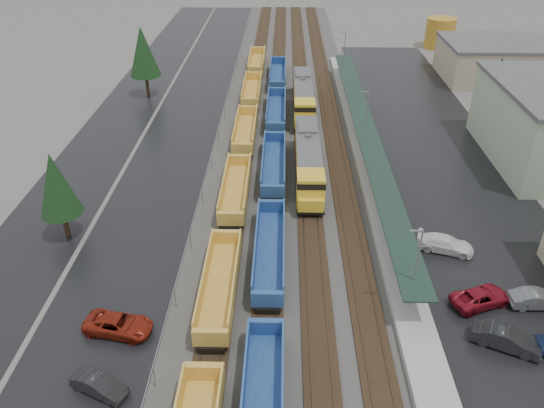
{
  "coord_description": "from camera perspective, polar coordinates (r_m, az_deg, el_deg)",
  "views": [
    {
      "loc": [
        -0.87,
        -12.48,
        29.96
      ],
      "look_at": [
        -1.96,
        33.19,
        2.0
      ],
      "focal_mm": 35.0,
      "sensor_mm": 36.0,
      "label": 1
    }
  ],
  "objects": [
    {
      "name": "parked_car_west_c",
      "position": [
        43.46,
        -16.19,
        -12.37
      ],
      "size": [
        3.39,
        5.69,
        1.48
      ],
      "primitive_type": "imported",
      "rotation": [
        0.0,
        0.0,
        1.39
      ],
      "color": "maroon",
      "rests_on": "ground"
    },
    {
      "name": "ballast_strip",
      "position": [
        78.41,
        1.92,
        9.02
      ],
      "size": [
        20.0,
        160.0,
        0.08
      ],
      "primitive_type": "cube",
      "color": "#302D2B",
      "rests_on": "ground"
    },
    {
      "name": "tree_west_near",
      "position": [
        53.23,
        -22.21,
        1.98
      ],
      "size": [
        3.96,
        3.96,
        9.0
      ],
      "color": "#332316",
      "rests_on": "ground"
    },
    {
      "name": "east_commuter_lot",
      "position": [
        72.08,
        17.31,
        5.42
      ],
      "size": [
        16.0,
        100.0,
        0.02
      ],
      "primitive_type": "cube",
      "color": "black",
      "rests_on": "ground"
    },
    {
      "name": "storage_tank",
      "position": [
        120.34,
        17.62,
        17.13
      ],
      "size": [
        5.97,
        5.97,
        5.97
      ],
      "primitive_type": "cylinder",
      "color": "#B78524",
      "rests_on": "ground"
    },
    {
      "name": "trackbed",
      "position": [
        78.37,
        1.92,
        9.1
      ],
      "size": [
        14.6,
        160.0,
        0.22
      ],
      "color": "black",
      "rests_on": "ground"
    },
    {
      "name": "west_road",
      "position": [
        82.05,
        -16.04,
        8.82
      ],
      "size": [
        9.0,
        160.0,
        0.02
      ],
      "primitive_type": "cube",
      "color": "black",
      "rests_on": "ground"
    },
    {
      "name": "parked_car_east_e",
      "position": [
        49.01,
        26.64,
        -9.13
      ],
      "size": [
        1.74,
        4.6,
        1.5
      ],
      "primitive_type": "imported",
      "rotation": [
        0.0,
        0.0,
        1.6
      ],
      "color": "#5C5E61",
      "rests_on": "ground"
    },
    {
      "name": "tree_east",
      "position": [
        79.7,
        23.05,
        11.87
      ],
      "size": [
        4.4,
        4.4,
        10.0
      ],
      "color": "#332316",
      "rests_on": "ground"
    },
    {
      "name": "well_string_yellow",
      "position": [
        57.79,
        -3.91,
        1.52
      ],
      "size": [
        2.71,
        108.63,
        2.41
      ],
      "color": "gold",
      "rests_on": "ground"
    },
    {
      "name": "parked_car_east_c",
      "position": [
        52.53,
        18.13,
        -4.11
      ],
      "size": [
        3.59,
        5.62,
        1.52
      ],
      "primitive_type": "imported",
      "rotation": [
        0.0,
        0.0,
        1.27
      ],
      "color": "white",
      "rests_on": "ground"
    },
    {
      "name": "parked_car_east_a",
      "position": [
        44.28,
        23.91,
        -13.09
      ],
      "size": [
        3.69,
        5.27,
        1.65
      ],
      "primitive_type": "imported",
      "rotation": [
        0.0,
        0.0,
        1.14
      ],
      "color": "black",
      "rests_on": "ground"
    },
    {
      "name": "chainlink_fence",
      "position": [
        76.86,
        -5.26,
        9.69
      ],
      "size": [
        0.08,
        160.04,
        2.02
      ],
      "color": "gray",
      "rests_on": "ground"
    },
    {
      "name": "parked_car_east_b",
      "position": [
        47.38,
        21.54,
        -9.33
      ],
      "size": [
        4.05,
        5.59,
        1.41
      ],
      "primitive_type": "imported",
      "rotation": [
        0.0,
        0.0,
        1.95
      ],
      "color": "maroon",
      "rests_on": "ground"
    },
    {
      "name": "tree_west_far",
      "position": [
        88.39,
        -13.7,
        15.65
      ],
      "size": [
        4.84,
        4.84,
        11.0
      ],
      "color": "#332316",
      "rests_on": "ground"
    },
    {
      "name": "well_string_blue",
      "position": [
        55.53,
        0.0,
        0.25
      ],
      "size": [
        2.67,
        100.36,
        2.37
      ],
      "color": "navy",
      "rests_on": "ground"
    },
    {
      "name": "west_parking_lot",
      "position": [
        79.68,
        -9.07,
        8.99
      ],
      "size": [
        10.0,
        160.0,
        0.02
      ],
      "primitive_type": "cube",
      "color": "black",
      "rests_on": "ground"
    },
    {
      "name": "locomotive_lead",
      "position": [
        61.34,
        3.91,
        4.62
      ],
      "size": [
        2.92,
        19.25,
        4.36
      ],
      "color": "black",
      "rests_on": "ground"
    },
    {
      "name": "parked_car_west_b",
      "position": [
        39.81,
        -18.11,
        -18.0
      ],
      "size": [
        3.02,
        4.36,
        1.36
      ],
      "primitive_type": "imported",
      "rotation": [
        0.0,
        0.0,
        1.15
      ],
      "color": "black",
      "rests_on": "ground"
    },
    {
      "name": "locomotive_trail",
      "position": [
        80.63,
        3.39,
        11.37
      ],
      "size": [
        2.92,
        19.25,
        4.36
      ],
      "color": "black",
      "rests_on": "ground"
    },
    {
      "name": "station_platform",
      "position": [
        69.76,
        9.84,
        6.21
      ],
      "size": [
        3.0,
        80.0,
        8.0
      ],
      "color": "#9E9B93",
      "rests_on": "ground"
    }
  ]
}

